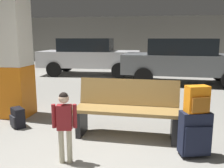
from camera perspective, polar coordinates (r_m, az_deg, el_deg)
name	(u,v)px	position (r m, az deg, el deg)	size (l,w,h in m)	color
ground_plane	(120,98)	(6.49, 1.87, -3.34)	(18.00, 18.00, 0.10)	gray
garage_back_wall	(139,40)	(15.12, 6.45, 10.21)	(18.00, 0.12, 2.80)	slate
structural_pillar	(12,45)	(5.06, -22.32, 8.54)	(0.57, 0.57, 2.84)	orange
bench	(127,109)	(3.82, 3.53, -5.84)	(1.61, 0.57, 0.89)	#9E7A42
suitcase	(195,133)	(3.38, 18.83, -10.86)	(0.42, 0.31, 0.60)	#191E33
backpack_bright	(197,99)	(3.25, 19.33, -3.44)	(0.32, 0.27, 0.34)	orange
child	(64,120)	(3.03, -11.09, -8.30)	(0.30, 0.18, 0.90)	beige
backpack_dark_floor	(18,118)	(4.57, -21.24, -7.39)	(0.32, 0.31, 0.34)	black
parked_car_near	(184,60)	(8.57, 16.43, 5.47)	(4.18, 1.96, 1.51)	slate
parked_car_far	(89,55)	(10.30, -5.34, 6.68)	(4.17, 1.94, 1.51)	silver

